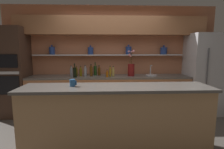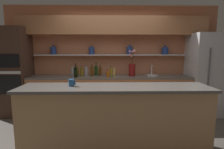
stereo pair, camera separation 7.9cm
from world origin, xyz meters
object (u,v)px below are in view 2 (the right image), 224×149
flower_vase (132,69)px  bottle_oil_3 (82,72)px  oven_tower (15,72)px  bottle_wine_7 (96,70)px  bottle_sauce_0 (108,74)px  bottle_spirit_5 (114,72)px  bottle_oil_6 (111,72)px  bottle_spirit_4 (100,71)px  bottle_spirit_10 (72,72)px  bottle_wine_2 (76,72)px  bottle_oil_1 (77,72)px  coffee_mug (71,83)px  refrigerator (206,74)px  bottle_spirit_8 (86,71)px  bottle_spirit_9 (92,71)px  sink_fixture (152,75)px

flower_vase → bottle_oil_3: bearing=179.4°
oven_tower → bottle_wine_7: size_ratio=6.45×
bottle_sauce_0 → bottle_oil_3: 0.64m
bottle_spirit_5 → bottle_oil_3: bearing=176.6°
bottle_oil_6 → bottle_spirit_4: bearing=142.6°
bottle_spirit_5 → bottle_spirit_10: 0.97m
bottle_wine_2 → bottle_spirit_4: (0.54, 0.29, -0.02)m
bottle_oil_1 → coffee_mug: 1.69m
bottle_oil_3 → bottle_spirit_4: (0.43, 0.12, 0.00)m
bottle_oil_3 → bottle_spirit_5: 0.76m
oven_tower → bottle_oil_6: oven_tower is taller
refrigerator → bottle_wine_2: size_ratio=6.03×
bottle_sauce_0 → coffee_mug: 1.52m
bottle_oil_3 → bottle_spirit_8: 0.11m
bottle_wine_7 → bottle_wine_2: bearing=-144.9°
refrigerator → bottle_spirit_9: 2.70m
bottle_oil_1 → bottle_spirit_4: 0.54m
bottle_spirit_4 → refrigerator: bearing=-3.4°
bottle_wine_7 → bottle_spirit_9: 0.17m
oven_tower → coffee_mug: (1.64, -1.60, 0.05)m
bottle_wine_7 → bottle_spirit_10: (-0.54, -0.19, -0.01)m
bottle_sauce_0 → bottle_wine_7: bottle_wine_7 is taller
refrigerator → bottle_wine_7: (-2.60, 0.17, 0.08)m
bottle_spirit_8 → bottle_spirit_10: (-0.31, -0.08, 0.00)m
coffee_mug → bottle_wine_2: bearing=98.1°
bottle_spirit_4 → bottle_oil_3: bearing=-165.0°
bottle_oil_1 → bottle_wine_2: 0.25m
bottle_oil_3 → coffee_mug: bottle_oil_3 is taller
flower_vase → bottle_spirit_8: flower_vase is taller
bottle_oil_6 → bottle_spirit_5: bearing=26.6°
coffee_mug → flower_vase: bearing=55.5°
bottle_spirit_9 → bottle_spirit_10: size_ratio=1.10×
bottle_spirit_9 → bottle_oil_3: bearing=178.2°
flower_vase → bottle_sauce_0: size_ratio=3.58×
oven_tower → bottle_sauce_0: bearing=-4.5°
bottle_oil_6 → coffee_mug: size_ratio=2.46×
oven_tower → flower_vase: size_ratio=3.30×
bottle_spirit_4 → bottle_spirit_8: size_ratio=0.94×
refrigerator → oven_tower: (-4.49, 0.04, 0.07)m
coffee_mug → bottle_oil_1: bearing=97.0°
oven_tower → bottle_wine_7: 1.89m
bottle_oil_6 → oven_tower: bearing=177.8°
bottle_oil_1 → sink_fixture: bearing=-2.1°
bottle_oil_1 → bottle_oil_3: size_ratio=0.97×
bottle_sauce_0 → sink_fixture: bearing=9.8°
bottle_oil_1 → flower_vase: bearing=-4.1°
bottle_spirit_8 → coffee_mug: size_ratio=2.53×
bottle_wine_2 → refrigerator: bearing=2.6°
bottle_oil_1 → bottle_wine_7: size_ratio=0.74×
sink_fixture → bottle_wine_7: size_ratio=0.86×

